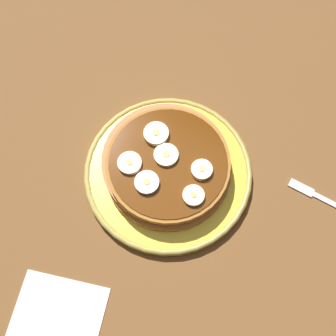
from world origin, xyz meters
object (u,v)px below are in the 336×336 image
pancake_stack (167,164)px  fork (328,201)px  banana_slice_1 (202,170)px  napkin (55,324)px  plate (168,172)px  banana_slice_2 (156,134)px  banana_slice_0 (166,155)px  banana_slice_5 (193,196)px  banana_slice_4 (147,183)px  banana_slice_3 (130,163)px

pancake_stack → fork: 22.53cm
banana_slice_1 → napkin: (-24.52, 8.16, -4.62)cm
plate → napkin: plate is taller
napkin → fork: (29.72, -25.12, 0.10)cm
plate → banana_slice_2: size_ratio=6.88×
banana_slice_0 → napkin: bearing=172.7°
banana_slice_1 → fork: banana_slice_1 is taller
pancake_stack → plate: bearing=-140.4°
pancake_stack → banana_slice_1: size_ratio=6.34×
banana_slice_1 → banana_slice_5: bearing=-172.2°
banana_slice_4 → napkin: size_ratio=0.29×
banana_slice_1 → banana_slice_5: (-3.61, -0.49, -0.04)cm
banana_slice_0 → fork: 23.05cm
banana_slice_4 → napkin: bearing=172.5°
pancake_stack → banana_slice_1: banana_slice_1 is taller
banana_slice_3 → napkin: (-21.29, -0.60, -4.58)cm
fork → napkin: bearing=139.8°
banana_slice_3 → fork: size_ratio=0.24×
banana_slice_3 → banana_slice_4: size_ratio=1.00×
banana_slice_4 → banana_slice_5: same height
banana_slice_1 → napkin: banana_slice_1 is taller
banana_slice_2 → fork: size_ratio=0.26×
banana_slice_4 → napkin: (-19.87, 2.63, -4.60)cm
napkin → fork: bearing=-40.2°
banana_slice_4 → fork: size_ratio=0.24×
banana_slice_3 → banana_slice_4: (-1.41, -3.23, 0.02)cm
pancake_stack → banana_slice_5: (-3.18, -5.20, 1.89)cm
banana_slice_1 → banana_slice_3: (-3.23, 8.77, -0.04)cm
pancake_stack → banana_slice_5: 6.38cm
banana_slice_2 → banana_slice_3: bearing=167.1°
banana_slice_4 → fork: bearing=-66.4°
plate → pancake_stack: (0.30, 0.25, 2.04)cm
napkin → fork: fork is taller
banana_slice_5 → fork: size_ratio=0.21×
fork → banana_slice_2: bearing=97.4°
banana_slice_4 → napkin: banana_slice_4 is taller
pancake_stack → banana_slice_3: size_ratio=5.61×
banana_slice_3 → banana_slice_5: same height
banana_slice_3 → banana_slice_5: (-0.38, -9.26, -0.00)cm
plate → banana_slice_3: 6.35cm
napkin → plate: bearing=-8.9°
banana_slice_5 → napkin: size_ratio=0.25×
banana_slice_2 → banana_slice_3: banana_slice_2 is taller
pancake_stack → fork: (5.63, -21.66, -2.59)cm
pancake_stack → banana_slice_2: size_ratio=5.25×
banana_slice_0 → banana_slice_1: banana_slice_1 is taller
pancake_stack → banana_slice_2: bearing=49.2°
banana_slice_1 → banana_slice_2: same height
pancake_stack → banana_slice_0: 1.91cm
pancake_stack → banana_slice_2: 4.25cm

